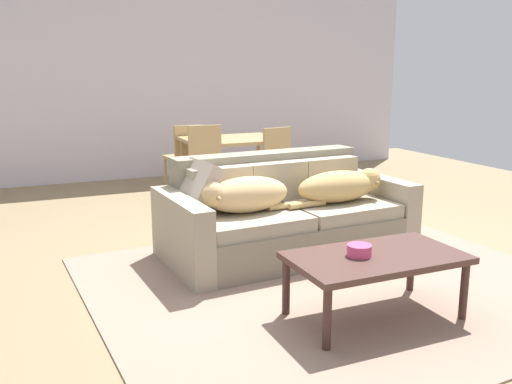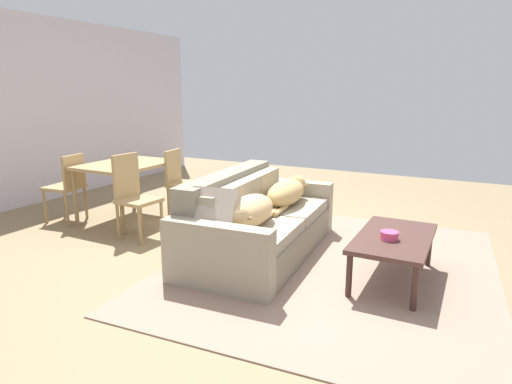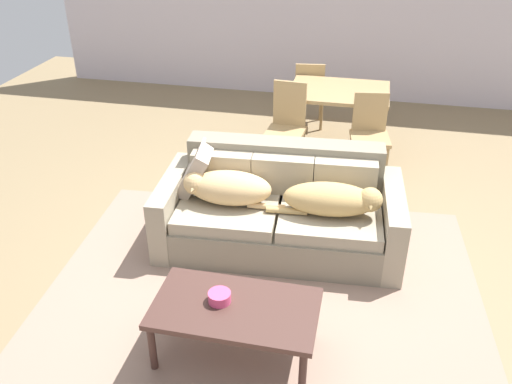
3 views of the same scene
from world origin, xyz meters
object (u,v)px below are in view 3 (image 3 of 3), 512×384
Objects in this scene: dog_on_left_cushion at (227,188)px; dog_on_right_cushion at (334,199)px; coffee_table at (235,311)px; dining_chair_near_right at (370,131)px; dining_chair_far_left at (309,91)px; throw_pillow_by_left_arm at (195,169)px; couch at (281,210)px; dining_chair_near_left at (287,123)px; dining_table at (339,96)px; bowl_on_coffee_table at (220,297)px.

dog_on_left_cushion reaches higher than dog_on_right_cushion.
dog_on_right_cushion reaches higher than coffee_table.
dining_chair_far_left is at bearing 116.14° from dining_chair_near_right.
throw_pillow_by_left_arm is 0.49× the size of dining_chair_far_left.
dining_chair_near_left is at bearing 93.71° from couch.
dining_table reaches higher than dog_on_left_cushion.
dog_on_right_cushion is at bearing 62.78° from bowl_on_coffee_table.
dining_chair_near_left is at bearing 172.11° from dining_chair_near_right.
dog_on_left_cushion is 0.97× the size of dining_chair_near_right.
couch is at bearing 156.87° from dog_on_right_cushion.
coffee_table is (0.38, -1.22, -0.21)m from dog_on_left_cushion.
dining_chair_near_right is at bearing 116.41° from dining_chair_far_left.
dog_on_left_cushion is 0.94× the size of dog_on_right_cushion.
dining_chair_far_left is (-0.10, 2.62, 0.18)m from couch.
dining_table is (0.37, 3.41, 0.29)m from coffee_table.
couch reaches higher than dining_table.
bowl_on_coffee_table is (0.60, -1.38, -0.17)m from throw_pillow_by_left_arm.
bowl_on_coffee_table reaches higher than coffee_table.
dining_chair_far_left is (-0.42, 0.60, -0.18)m from dining_table.
dining_chair_near_right is at bearing -55.95° from dining_table.
dog_on_left_cushion is 0.78× the size of dining_table.
couch is at bearing 17.72° from dog_on_left_cushion.
dog_on_left_cushion is at bearing 176.82° from dog_on_right_cushion.
dining_chair_near_right reaches higher than bowl_on_coffee_table.
couch is at bearing -123.88° from dining_chair_near_right.
dining_chair_near_left is at bearing 92.71° from coffee_table.
dining_table is (1.08, 2.01, 0.04)m from throw_pillow_by_left_arm.
coffee_table is at bearing -76.70° from dog_on_left_cushion.
dog_on_left_cushion is 0.89m from dog_on_right_cushion.
throw_pillow_by_left_arm is (-1.22, 0.17, 0.05)m from dog_on_right_cushion.
couch reaches higher than coffee_table.
dining_chair_near_left reaches higher than bowl_on_coffee_table.
dining_chair_near_right is at bearing 73.04° from bowl_on_coffee_table.
dining_table is 1.29× the size of dining_chair_far_left.
dog_on_left_cushion is 0.38m from throw_pillow_by_left_arm.
throw_pillow_by_left_arm is at bearing 168.33° from dog_on_right_cushion.
bowl_on_coffee_table is at bearing -81.15° from dog_on_left_cushion.
throw_pillow_by_left_arm is 2.69m from dining_chair_far_left.
dog_on_left_cushion is 1.63m from dining_chair_near_left.
dog_on_right_cushion is at bearing -3.18° from dog_on_left_cushion.
dining_chair_near_left is 1.10× the size of dining_chair_far_left.
dog_on_left_cushion is 1.30m from coffee_table.
dog_on_left_cushion is at bearing 107.11° from coffee_table.
dog_on_right_cushion is at bearing 93.52° from dining_chair_far_left.
dining_chair_near_right is at bearing 60.49° from couch.
dining_table is 1.25× the size of dining_chair_near_right.
couch is at bearing 84.33° from dining_chair_far_left.
dining_chair_near_left is at bearing -131.34° from dining_table.
dog_on_right_cushion is at bearing -7.85° from throw_pillow_by_left_arm.
bowl_on_coffee_table is 0.17× the size of dining_chair_far_left.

